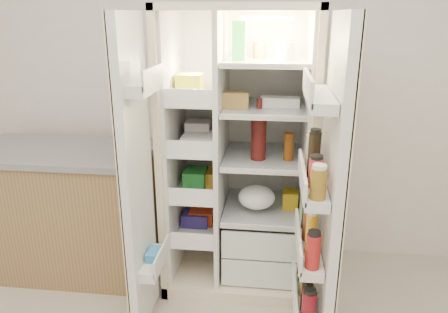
# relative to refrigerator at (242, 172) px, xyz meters

# --- Properties ---
(wall_back) EXTENTS (4.00, 0.02, 2.70)m
(wall_back) POSITION_rel_refrigerator_xyz_m (-0.12, 0.35, 0.61)
(wall_back) COLOR white
(wall_back) RESTS_ON floor
(refrigerator) EXTENTS (0.92, 0.70, 1.80)m
(refrigerator) POSITION_rel_refrigerator_xyz_m (0.00, 0.00, 0.00)
(refrigerator) COLOR beige
(refrigerator) RESTS_ON floor
(freezer_door) EXTENTS (0.15, 0.40, 1.72)m
(freezer_door) POSITION_rel_refrigerator_xyz_m (-0.51, -0.60, 0.15)
(freezer_door) COLOR silver
(freezer_door) RESTS_ON floor
(fridge_door) EXTENTS (0.17, 0.58, 1.72)m
(fridge_door) POSITION_rel_refrigerator_xyz_m (0.47, -0.69, 0.12)
(fridge_door) COLOR silver
(fridge_door) RESTS_ON floor
(kitchen_counter) EXTENTS (1.23, 0.65, 0.89)m
(kitchen_counter) POSITION_rel_refrigerator_xyz_m (-1.21, -0.09, -0.30)
(kitchen_counter) COLOR #937449
(kitchen_counter) RESTS_ON floor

